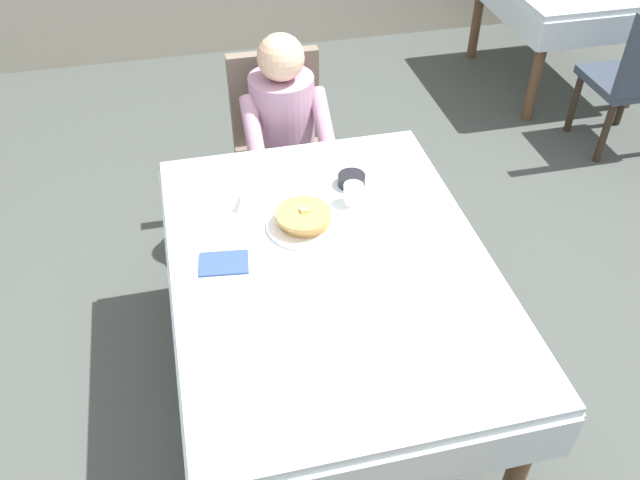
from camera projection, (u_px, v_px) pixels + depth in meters
name	position (u px, v px, depth m)	size (l,w,h in m)	color
ground_plane	(329.00, 390.00, 2.80)	(14.00, 14.00, 0.00)	#474C47
dining_table_main	(331.00, 280.00, 2.38)	(1.12, 1.52, 0.74)	silver
chair_diner	(279.00, 136.00, 3.32)	(0.44, 0.45, 0.93)	#7A6B5B
diner_person	(284.00, 128.00, 3.11)	(0.40, 0.43, 1.12)	#B2849E
plate_breakfast	(304.00, 225.00, 2.46)	(0.28, 0.28, 0.02)	white
breakfast_stack	(304.00, 217.00, 2.43)	(0.20, 0.21, 0.07)	tan
cup_coffee	(354.00, 194.00, 2.54)	(0.11, 0.08, 0.08)	white
bowl_butter	(352.00, 180.00, 2.64)	(0.11, 0.11, 0.04)	black
syrup_pitcher	(242.00, 202.00, 2.51)	(0.08, 0.08, 0.07)	silver
fork_left_of_plate	(254.00, 237.00, 2.41)	(0.18, 0.01, 0.01)	silver
knife_right_of_plate	(355.00, 222.00, 2.48)	(0.20, 0.01, 0.01)	silver
spoon_near_edge	(335.00, 291.00, 2.20)	(0.15, 0.01, 0.01)	silver
napkin_folded	(224.00, 263.00, 2.30)	(0.17, 0.12, 0.01)	#334C7F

